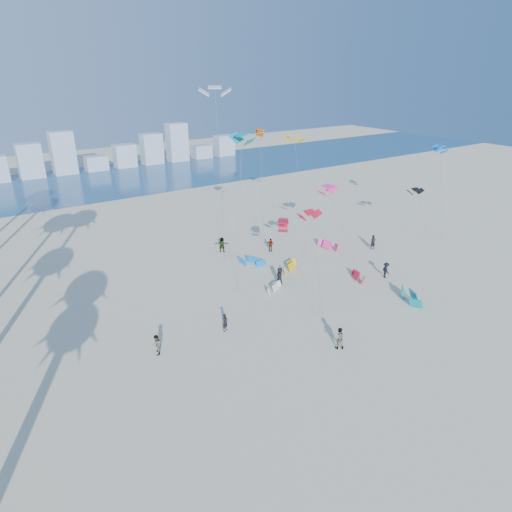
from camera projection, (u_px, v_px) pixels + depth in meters
ground at (362, 417)px, 27.55m from camera, size 220.00×220.00×0.00m
ocean at (71, 185)px, 82.37m from camera, size 220.00×220.00×0.00m
kitesurfer_near at (225, 323)px, 36.31m from camera, size 0.67×0.57×1.54m
kitesurfer_mid at (339, 338)px, 34.01m from camera, size 1.08×1.03×1.76m
kitesurfers_far at (277, 265)px, 46.68m from camera, size 30.22×16.72×1.81m
grounded_kites at (323, 270)px, 46.36m from camera, size 13.49×18.73×1.06m
flying_kites at (300, 153)px, 47.55m from camera, size 30.33×23.82×18.65m
distant_skyline at (50, 160)px, 88.17m from camera, size 85.00×3.00×8.40m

